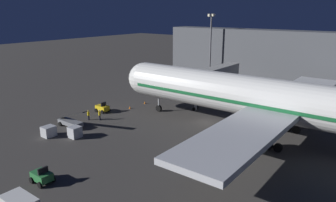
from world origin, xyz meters
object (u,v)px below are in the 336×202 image
(traffic_cone_nose_port, at_px, (145,102))
(belt_loader, at_px, (70,122))
(airliner_at_gate, at_px, (290,103))
(baggage_tug_spare, at_px, (42,176))
(traffic_cone_nose_starboard, at_px, (130,107))
(ground_crew_by_belt_loader, at_px, (100,114))
(apron_floodlight_mast, at_px, (211,45))
(baggage_tug_lead, at_px, (102,108))
(jet_bridge, at_px, (210,76))
(baggage_container_spare, at_px, (49,131))
(ground_crew_near_nose_gear, at_px, (88,115))
(baggage_container_near_belt, at_px, (75,132))

(traffic_cone_nose_port, bearing_deg, belt_loader, -2.88)
(airliner_at_gate, distance_m, belt_loader, 34.32)
(baggage_tug_spare, relative_size, traffic_cone_nose_starboard, 4.35)
(belt_loader, relative_size, ground_crew_by_belt_loader, 4.32)
(apron_floodlight_mast, distance_m, baggage_tug_lead, 33.91)
(jet_bridge, bearing_deg, traffic_cone_nose_port, -52.92)
(baggage_container_spare, height_order, ground_crew_near_nose_gear, ground_crew_near_nose_gear)
(baggage_tug_lead, bearing_deg, apron_floodlight_mast, 172.30)
(belt_loader, bearing_deg, airliner_at_gate, 116.84)
(jet_bridge, distance_m, baggage_tug_spare, 38.67)
(airliner_at_gate, relative_size, traffic_cone_nose_port, 112.93)
(baggage_tug_spare, bearing_deg, baggage_container_near_belt, -142.43)
(baggage_tug_spare, xyz_separation_m, traffic_cone_nose_starboard, (-25.96, -11.59, -0.51))
(baggage_tug_spare, relative_size, ground_crew_by_belt_loader, 1.27)
(ground_crew_near_nose_gear, xyz_separation_m, traffic_cone_nose_port, (-13.56, 1.12, -0.70))
(airliner_at_gate, relative_size, baggage_tug_lead, 25.10)
(jet_bridge, height_order, baggage_container_spare, jet_bridge)
(baggage_tug_spare, xyz_separation_m, traffic_cone_nose_port, (-30.36, -11.59, -0.51))
(airliner_at_gate, distance_m, traffic_cone_nose_port, 30.02)
(jet_bridge, relative_size, traffic_cone_nose_port, 33.56)
(traffic_cone_nose_port, bearing_deg, traffic_cone_nose_starboard, 0.00)
(traffic_cone_nose_port, xyz_separation_m, traffic_cone_nose_starboard, (4.40, 0.00, 0.00))
(baggage_container_spare, bearing_deg, traffic_cone_nose_starboard, -179.92)
(traffic_cone_nose_port, bearing_deg, ground_crew_near_nose_gear, -4.74)
(jet_bridge, bearing_deg, ground_crew_near_nose_gear, -28.42)
(apron_floodlight_mast, distance_m, belt_loader, 41.98)
(jet_bridge, height_order, belt_loader, jet_bridge)
(ground_crew_near_nose_gear, xyz_separation_m, traffic_cone_nose_starboard, (-9.16, 1.12, -0.70))
(jet_bridge, xyz_separation_m, apron_floodlight_mast, (-15.35, -8.90, 4.36))
(baggage_tug_lead, height_order, ground_crew_near_nose_gear, baggage_tug_lead)
(airliner_at_gate, relative_size, baggage_tug_spare, 25.96)
(jet_bridge, xyz_separation_m, baggage_tug_lead, (16.90, -13.27, -5.15))
(baggage_container_spare, bearing_deg, jet_bridge, 160.76)
(apron_floodlight_mast, xyz_separation_m, baggage_tug_lead, (32.26, -4.36, -9.51))
(ground_crew_near_nose_gear, bearing_deg, baggage_tug_lead, -160.51)
(traffic_cone_nose_port, bearing_deg, apron_floodlight_mast, 176.05)
(jet_bridge, bearing_deg, baggage_tug_spare, 1.61)
(baggage_container_spare, bearing_deg, baggage_tug_spare, 54.48)
(baggage_tug_spare, bearing_deg, belt_loader, -135.81)
(ground_crew_near_nose_gear, distance_m, traffic_cone_nose_starboard, 9.26)
(baggage_container_spare, xyz_separation_m, traffic_cone_nose_starboard, (-17.71, -0.03, -0.52))
(baggage_tug_lead, relative_size, baggage_container_near_belt, 1.46)
(apron_floodlight_mast, bearing_deg, baggage_tug_lead, -7.70)
(jet_bridge, relative_size, belt_loader, 2.27)
(airliner_at_gate, bearing_deg, baggage_container_spare, -55.89)
(baggage_container_spare, bearing_deg, traffic_cone_nose_port, -179.93)
(ground_crew_by_belt_loader, xyz_separation_m, traffic_cone_nose_port, (-12.43, -0.48, -0.77))
(baggage_tug_lead, bearing_deg, baggage_container_spare, 11.93)
(traffic_cone_nose_starboard, bearing_deg, ground_crew_near_nose_gear, -7.00)
(baggage_tug_lead, distance_m, traffic_cone_nose_port, 9.39)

